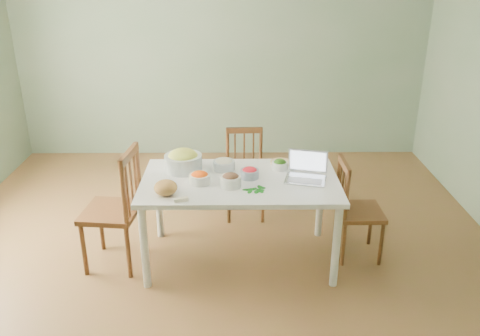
{
  "coord_description": "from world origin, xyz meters",
  "views": [
    {
      "loc": [
        0.17,
        -3.59,
        2.36
      ],
      "look_at": [
        0.2,
        0.0,
        0.83
      ],
      "focal_mm": 37.22,
      "sensor_mm": 36.0,
      "label": 1
    }
  ],
  "objects_px": {
    "chair_far": "(245,175)",
    "bread_boule": "(166,188)",
    "laptop": "(306,168)",
    "chair_left": "(111,209)",
    "chair_right": "(360,209)",
    "dining_table": "(240,220)",
    "bowl_squash": "(183,160)"
  },
  "relations": [
    {
      "from": "chair_far",
      "to": "bread_boule",
      "type": "height_order",
      "value": "chair_far"
    },
    {
      "from": "bread_boule",
      "to": "laptop",
      "type": "relative_size",
      "value": 0.55
    },
    {
      "from": "chair_far",
      "to": "laptop",
      "type": "distance_m",
      "value": 1.02
    },
    {
      "from": "chair_left",
      "to": "bread_boule",
      "type": "bearing_deg",
      "value": 72.35
    },
    {
      "from": "bread_boule",
      "to": "laptop",
      "type": "xyz_separation_m",
      "value": [
        1.07,
        0.24,
        0.05
      ]
    },
    {
      "from": "chair_left",
      "to": "bread_boule",
      "type": "relative_size",
      "value": 5.81
    },
    {
      "from": "chair_right",
      "to": "laptop",
      "type": "distance_m",
      "value": 0.64
    },
    {
      "from": "chair_far",
      "to": "chair_left",
      "type": "bearing_deg",
      "value": -144.93
    },
    {
      "from": "chair_far",
      "to": "dining_table",
      "type": "bearing_deg",
      "value": -96.17
    },
    {
      "from": "chair_right",
      "to": "bowl_squash",
      "type": "xyz_separation_m",
      "value": [
        -1.47,
        0.14,
        0.39
      ]
    },
    {
      "from": "chair_right",
      "to": "bowl_squash",
      "type": "height_order",
      "value": "bowl_squash"
    },
    {
      "from": "chair_left",
      "to": "chair_far",
      "type": "bearing_deg",
      "value": 133.4
    },
    {
      "from": "bowl_squash",
      "to": "bread_boule",
      "type": "bearing_deg",
      "value": -100.76
    },
    {
      "from": "chair_far",
      "to": "chair_right",
      "type": "height_order",
      "value": "chair_right"
    },
    {
      "from": "bread_boule",
      "to": "chair_far",
      "type": "bearing_deg",
      "value": 59.73
    },
    {
      "from": "dining_table",
      "to": "laptop",
      "type": "bearing_deg",
      "value": -2.68
    },
    {
      "from": "dining_table",
      "to": "laptop",
      "type": "height_order",
      "value": "laptop"
    },
    {
      "from": "chair_far",
      "to": "bowl_squash",
      "type": "xyz_separation_m",
      "value": [
        -0.52,
        -0.58,
        0.4
      ]
    },
    {
      "from": "dining_table",
      "to": "chair_far",
      "type": "height_order",
      "value": "chair_far"
    },
    {
      "from": "chair_right",
      "to": "laptop",
      "type": "xyz_separation_m",
      "value": [
        -0.48,
        -0.08,
        0.41
      ]
    },
    {
      "from": "laptop",
      "to": "bread_boule",
      "type": "bearing_deg",
      "value": -153.04
    },
    {
      "from": "bread_boule",
      "to": "bowl_squash",
      "type": "bearing_deg",
      "value": 79.24
    },
    {
      "from": "chair_right",
      "to": "bowl_squash",
      "type": "relative_size",
      "value": 2.8
    },
    {
      "from": "bowl_squash",
      "to": "chair_far",
      "type": "bearing_deg",
      "value": 48.18
    },
    {
      "from": "chair_far",
      "to": "bowl_squash",
      "type": "bearing_deg",
      "value": -133.88
    },
    {
      "from": "bread_boule",
      "to": "chair_left",
      "type": "bearing_deg",
      "value": 156.09
    },
    {
      "from": "chair_far",
      "to": "chair_right",
      "type": "xyz_separation_m",
      "value": [
        0.94,
        -0.72,
        0.0
      ]
    },
    {
      "from": "bread_boule",
      "to": "laptop",
      "type": "distance_m",
      "value": 1.1
    },
    {
      "from": "chair_right",
      "to": "chair_far",
      "type": "bearing_deg",
      "value": 51.88
    },
    {
      "from": "dining_table",
      "to": "chair_far",
      "type": "bearing_deg",
      "value": 85.89
    },
    {
      "from": "chair_right",
      "to": "dining_table",
      "type": "bearing_deg",
      "value": 92.62
    },
    {
      "from": "chair_left",
      "to": "chair_right",
      "type": "height_order",
      "value": "chair_left"
    }
  ]
}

